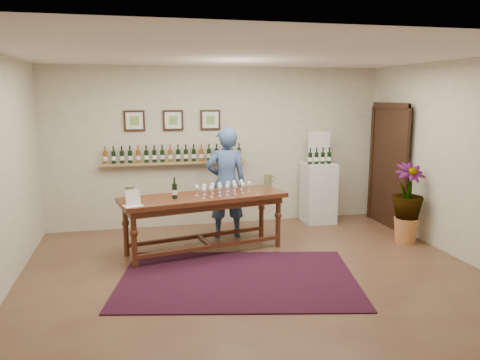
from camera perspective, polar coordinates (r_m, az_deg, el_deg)
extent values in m
plane|color=brown|center=(6.30, 1.66, -11.18)|extent=(6.00, 6.00, 0.00)
plane|color=beige|center=(8.35, -2.61, 4.06)|extent=(6.00, 0.00, 6.00)
plane|color=beige|center=(3.62, 11.79, -4.46)|extent=(6.00, 0.00, 6.00)
plane|color=beige|center=(7.29, 25.23, 2.17)|extent=(0.00, 5.00, 5.00)
plane|color=white|center=(5.88, 1.80, 15.10)|extent=(6.00, 6.00, 0.00)
cube|color=#A38758|center=(8.19, -8.00, 2.09)|extent=(2.50, 0.16, 0.04)
cube|color=black|center=(8.69, 17.87, 1.49)|extent=(0.10, 1.00, 2.10)
cube|color=black|center=(8.66, 17.58, 1.48)|extent=(0.04, 1.12, 2.22)
cube|color=black|center=(8.16, -12.76, 7.06)|extent=(0.35, 0.03, 0.35)
cube|color=silver|center=(8.14, -12.76, 7.05)|extent=(0.28, 0.01, 0.28)
cube|color=#789F4F|center=(8.14, -12.76, 7.05)|extent=(0.15, 0.00, 0.15)
cube|color=black|center=(8.19, -8.17, 7.21)|extent=(0.35, 0.03, 0.35)
cube|color=silver|center=(8.17, -8.16, 7.21)|extent=(0.28, 0.01, 0.28)
cube|color=#789F4F|center=(8.16, -8.16, 7.21)|extent=(0.15, 0.00, 0.15)
cube|color=black|center=(8.27, -3.64, 7.33)|extent=(0.35, 0.03, 0.35)
cube|color=silver|center=(8.25, -3.62, 7.32)|extent=(0.28, 0.01, 0.28)
cube|color=#789F4F|center=(8.24, -3.61, 7.32)|extent=(0.15, 0.00, 0.15)
cube|color=#470C12|center=(6.09, -0.26, -11.89)|extent=(3.32, 2.56, 0.02)
cube|color=#472011|center=(6.89, -4.43, -2.13)|extent=(2.53, 1.26, 0.07)
cube|color=#472011|center=(6.91, -4.42, -2.75)|extent=(2.38, 1.10, 0.11)
cylinder|color=#472011|center=(6.45, -12.78, -7.18)|extent=(0.09, 0.09, 0.79)
cylinder|color=#472011|center=(7.21, 4.66, -5.10)|extent=(0.09, 0.09, 0.79)
cylinder|color=#472011|center=(6.97, -13.75, -5.90)|extent=(0.09, 0.09, 0.79)
cylinder|color=#472011|center=(7.68, 2.63, -4.11)|extent=(0.09, 0.09, 0.79)
cube|color=#472011|center=(6.82, -3.53, -8.10)|extent=(2.17, 0.51, 0.06)
cube|color=#472011|center=(7.32, -5.12, -6.85)|extent=(2.17, 0.51, 0.06)
cube|color=#472011|center=(7.07, -4.36, -7.46)|extent=(0.17, 0.55, 0.06)
cube|color=silver|center=(6.36, -12.94, -2.10)|extent=(0.28, 0.24, 0.22)
cube|color=silver|center=(8.68, 9.52, -1.54)|extent=(0.55, 0.55, 1.09)
cube|color=silver|center=(8.69, 9.61, 4.07)|extent=(0.43, 0.03, 0.59)
cone|color=#C07840|center=(7.89, 19.54, -5.79)|extent=(0.38, 0.38, 0.40)
imported|color=#1C3515|center=(7.76, 19.78, -1.90)|extent=(0.59, 0.59, 0.69)
imported|color=#365181|center=(7.60, -1.70, -0.34)|extent=(0.67, 0.45, 1.81)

